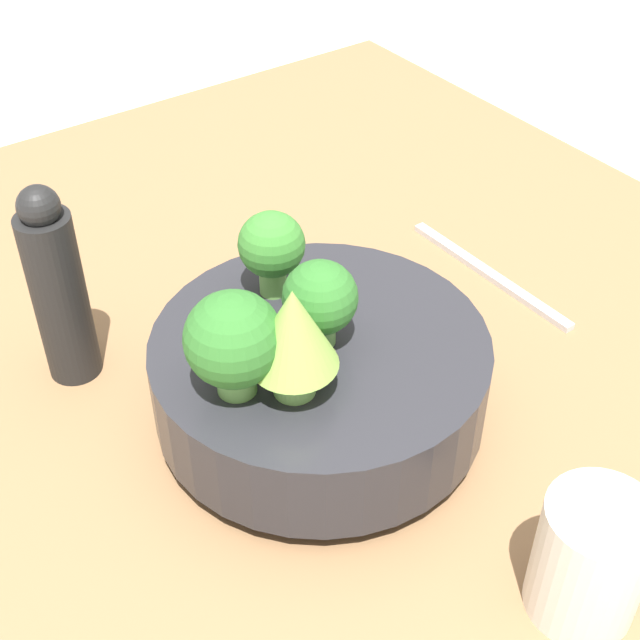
# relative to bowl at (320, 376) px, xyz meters

# --- Properties ---
(ground_plane) EXTENTS (6.00, 6.00, 0.00)m
(ground_plane) POSITION_rel_bowl_xyz_m (0.01, -0.04, -0.09)
(ground_plane) COLOR silver
(table) EXTENTS (1.10, 0.89, 0.04)m
(table) POSITION_rel_bowl_xyz_m (0.01, -0.04, -0.07)
(table) COLOR olive
(table) RESTS_ON ground_plane
(bowl) EXTENTS (0.25, 0.25, 0.08)m
(bowl) POSITION_rel_bowl_xyz_m (0.00, 0.00, 0.00)
(bowl) COLOR #28282D
(bowl) RESTS_ON table
(romanesco_piece_far) EXTENTS (0.06, 0.06, 0.08)m
(romanesco_piece_far) POSITION_rel_bowl_xyz_m (-0.03, 0.04, 0.09)
(romanesco_piece_far) COLOR #7AB256
(romanesco_piece_far) RESTS_ON bowl
(broccoli_floret_right) EXTENTS (0.05, 0.05, 0.07)m
(broccoli_floret_right) POSITION_rel_bowl_xyz_m (0.07, -0.00, 0.08)
(broccoli_floret_right) COLOR #6BA34C
(broccoli_floret_right) RESTS_ON bowl
(broccoli_floret_center) EXTENTS (0.05, 0.05, 0.07)m
(broccoli_floret_center) POSITION_rel_bowl_xyz_m (0.00, 0.00, 0.07)
(broccoli_floret_center) COLOR #609347
(broccoli_floret_center) RESTS_ON bowl
(broccoli_floret_back) EXTENTS (0.07, 0.07, 0.08)m
(broccoli_floret_back) POSITION_rel_bowl_xyz_m (-0.01, 0.07, 0.08)
(broccoli_floret_back) COLOR #6BA34C
(broccoli_floret_back) RESTS_ON bowl
(cup) EXTENTS (0.07, 0.07, 0.09)m
(cup) POSITION_rel_bowl_xyz_m (-0.22, -0.04, -0.00)
(cup) COLOR silver
(cup) RESTS_ON table
(pepper_mill) EXTENTS (0.04, 0.04, 0.17)m
(pepper_mill) POSITION_rel_bowl_xyz_m (0.16, 0.13, 0.04)
(pepper_mill) COLOR black
(pepper_mill) RESTS_ON table
(fork) EXTENTS (0.20, 0.01, 0.01)m
(fork) POSITION_rel_bowl_xyz_m (0.06, -0.23, -0.04)
(fork) COLOR silver
(fork) RESTS_ON table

